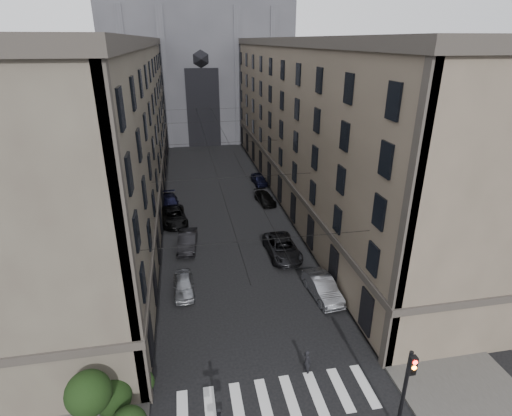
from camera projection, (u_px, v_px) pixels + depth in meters
sidewalk_left at (134, 204)px, 48.59m from camera, size 7.00×80.00×0.15m
sidewalk_right at (300, 193)px, 52.15m from camera, size 7.00×80.00×0.15m
zebra_crossing at (277, 399)px, 22.33m from camera, size 11.00×3.20×0.01m
building_left at (97, 130)px, 44.49m from camera, size 13.60×60.60×18.85m
building_right at (327, 121)px, 49.04m from camera, size 13.60×60.60×18.85m
gothic_tower at (197, 44)px, 78.75m from camera, size 35.00×23.00×58.00m
traffic_light_right at (407, 384)px, 19.22m from camera, size 0.34×0.50×5.20m
shrub_cluster at (110, 400)px, 20.16m from camera, size 3.90×4.40×3.90m
tram_wires at (219, 144)px, 47.25m from camera, size 14.00×60.00×0.43m
car_left_near at (184, 285)px, 31.54m from camera, size 1.70×4.04×1.37m
car_left_midnear at (187, 241)px, 38.20m from camera, size 2.15×4.93×1.57m
car_left_midfar at (174, 216)px, 43.60m from camera, size 3.17×5.84×1.56m
car_left_far at (170, 203)px, 47.25m from camera, size 2.67×5.40×1.51m
car_right_near at (322, 288)px, 31.04m from camera, size 2.12×4.98×1.60m
car_right_midnear at (282, 248)px, 36.95m from camera, size 2.83×5.91×1.63m
car_right_midfar at (265, 198)px, 48.97m from camera, size 2.33×4.56×1.27m
car_right_far at (259, 179)px, 55.49m from camera, size 1.93×4.22×1.40m
pedestrian at (307, 361)px, 23.90m from camera, size 0.58×0.69×1.62m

